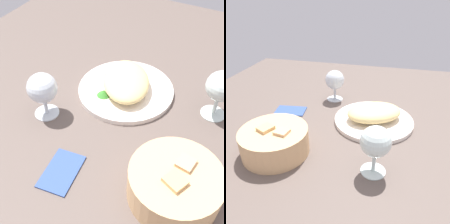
# 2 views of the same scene
# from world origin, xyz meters

# --- Properties ---
(ground_plane) EXTENTS (1.40, 1.40, 0.02)m
(ground_plane) POSITION_xyz_m (0.00, 0.00, -0.01)
(ground_plane) COLOR brown
(plate) EXTENTS (0.27, 0.27, 0.01)m
(plate) POSITION_xyz_m (-0.07, -0.07, 0.01)
(plate) COLOR white
(plate) RESTS_ON ground_plane
(omelette) EXTENTS (0.22, 0.20, 0.05)m
(omelette) POSITION_xyz_m (-0.07, -0.07, 0.04)
(omelette) COLOR #F2D687
(omelette) RESTS_ON plate
(lettuce_garnish) EXTENTS (0.04, 0.04, 0.02)m
(lettuce_garnish) POSITION_xyz_m (-0.01, -0.11, 0.02)
(lettuce_garnish) COLOR #39882F
(lettuce_garnish) RESTS_ON plate
(bread_basket) EXTENTS (0.19, 0.19, 0.08)m
(bread_basket) POSITION_xyz_m (0.18, 0.16, 0.04)
(bread_basket) COLOR tan
(bread_basket) RESTS_ON ground_plane
(wine_glass_near) EXTENTS (0.08, 0.08, 0.12)m
(wine_glass_near) POSITION_xyz_m (0.11, -0.21, 0.08)
(wine_glass_near) COLOR silver
(wine_glass_near) RESTS_ON ground_plane
(wine_glass_far) EXTENTS (0.08, 0.08, 0.13)m
(wine_glass_far) POSITION_xyz_m (-0.09, 0.17, 0.09)
(wine_glass_far) COLOR silver
(wine_glass_far) RESTS_ON ground_plane
(folded_napkin) EXTENTS (0.12, 0.08, 0.01)m
(folded_napkin) POSITION_xyz_m (0.25, -0.07, 0.00)
(folded_napkin) COLOR #344F90
(folded_napkin) RESTS_ON ground_plane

